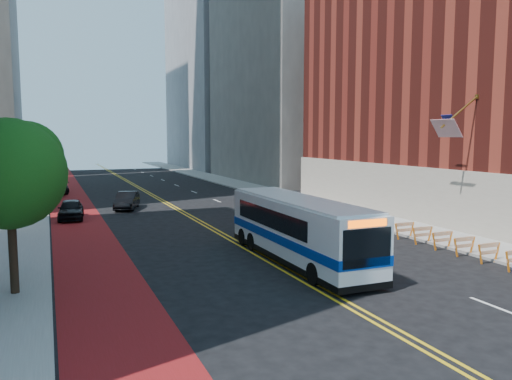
{
  "coord_description": "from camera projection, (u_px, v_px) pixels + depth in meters",
  "views": [
    {
      "loc": [
        -9.95,
        -14.8,
        6.17
      ],
      "look_at": [
        -0.39,
        8.0,
        3.47
      ],
      "focal_mm": 35.0,
      "sensor_mm": 36.0,
      "label": 1
    }
  ],
  "objects": [
    {
      "name": "bus_lane_paint",
      "position": [
        73.0,
        208.0,
        42.46
      ],
      "size": [
        3.6,
        140.0,
        0.01
      ],
      "primitive_type": "cube",
      "color": "maroon",
      "rests_on": "ground"
    },
    {
      "name": "center_line_inner",
      "position": [
        165.0,
        203.0,
        45.5
      ],
      "size": [
        0.14,
        140.0,
        0.01
      ],
      "primitive_type": "cube",
      "color": "gold",
      "rests_on": "ground"
    },
    {
      "name": "lane_dashes",
      "position": [
        194.0,
        192.0,
        54.75
      ],
      "size": [
        0.14,
        98.2,
        0.01
      ],
      "color": "silver",
      "rests_on": "ground"
    },
    {
      "name": "sidewalk_right",
      "position": [
        285.0,
        196.0,
        50.17
      ],
      "size": [
        4.0,
        140.0,
        0.15
      ],
      "primitive_type": "cube",
      "color": "gray",
      "rests_on": "ground"
    },
    {
      "name": "car_a",
      "position": [
        71.0,
        209.0,
        36.9
      ],
      "size": [
        2.1,
        4.47,
        1.48
      ],
      "primitive_type": "imported",
      "rotation": [
        0.0,
        0.0,
        -0.08
      ],
      "color": "black",
      "rests_on": "ground"
    },
    {
      "name": "street_tree",
      "position": [
        10.0,
        169.0,
        18.75
      ],
      "size": [
        4.2,
        4.2,
        6.7
      ],
      "color": "black",
      "rests_on": "sidewalk_left"
    },
    {
      "name": "car_b",
      "position": [
        127.0,
        200.0,
        41.99
      ],
      "size": [
        2.82,
        4.68,
        1.46
      ],
      "primitive_type": "imported",
      "rotation": [
        0.0,
        0.0,
        -0.31
      ],
      "color": "black",
      "rests_on": "ground"
    },
    {
      "name": "sidewalk_left",
      "position": [
        22.0,
        210.0,
        40.95
      ],
      "size": [
        4.0,
        140.0,
        0.15
      ],
      "primitive_type": "cube",
      "color": "gray",
      "rests_on": "ground"
    },
    {
      "name": "center_line_outer",
      "position": [
        169.0,
        203.0,
        45.64
      ],
      "size": [
        0.14,
        140.0,
        0.01
      ],
      "primitive_type": "cube",
      "color": "gold",
      "rests_on": "ground"
    },
    {
      "name": "construction_barriers",
      "position": [
        476.0,
        246.0,
        24.82
      ],
      "size": [
        1.42,
        10.91,
        1.0
      ],
      "color": "orange",
      "rests_on": "ground"
    },
    {
      "name": "midrise_right_near",
      "position": [
        300.0,
        35.0,
        68.74
      ],
      "size": [
        18.0,
        26.0,
        40.0
      ],
      "primitive_type": "cube",
      "color": "slate",
      "rests_on": "ground"
    },
    {
      "name": "midrise_right_far",
      "position": [
        232.0,
        24.0,
        95.81
      ],
      "size": [
        20.0,
        28.0,
        55.0
      ],
      "primitive_type": "cube",
      "color": "gray",
      "rests_on": "ground"
    },
    {
      "name": "car_c",
      "position": [
        56.0,
        190.0,
        50.7
      ],
      "size": [
        3.1,
        4.96,
        1.34
      ],
      "primitive_type": "imported",
      "rotation": [
        0.0,
        0.0,
        -0.28
      ],
      "color": "black",
      "rests_on": "ground"
    },
    {
      "name": "ground",
      "position": [
        351.0,
        307.0,
        18.07
      ],
      "size": [
        160.0,
        160.0,
        0.0
      ],
      "primitive_type": "plane",
      "color": "black",
      "rests_on": "ground"
    },
    {
      "name": "transit_bus",
      "position": [
        297.0,
        228.0,
        24.41
      ],
      "size": [
        2.59,
        11.47,
        3.15
      ],
      "rotation": [
        0.0,
        0.0,
        -0.01
      ],
      "color": "white",
      "rests_on": "ground"
    }
  ]
}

